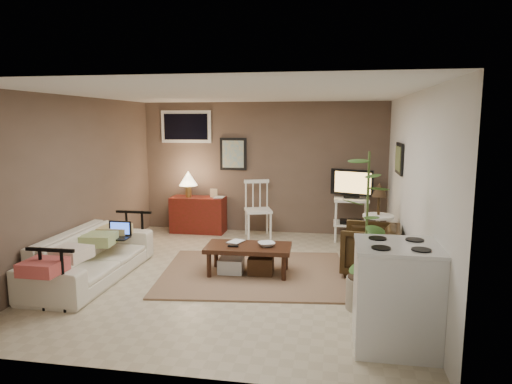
% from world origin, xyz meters
% --- Properties ---
extents(floor, '(5.00, 5.00, 0.00)m').
position_xyz_m(floor, '(0.00, 0.00, 0.00)').
color(floor, '#C1B293').
rests_on(floor, ground).
extents(art_back, '(0.50, 0.03, 0.60)m').
position_xyz_m(art_back, '(-0.55, 2.48, 1.45)').
color(art_back, black).
extents(art_right, '(0.03, 0.60, 0.45)m').
position_xyz_m(art_right, '(2.23, 1.05, 1.52)').
color(art_right, black).
extents(window, '(0.96, 0.03, 0.60)m').
position_xyz_m(window, '(-1.45, 2.48, 1.95)').
color(window, white).
extents(rug, '(2.70, 2.26, 0.02)m').
position_xyz_m(rug, '(0.27, 0.08, 0.01)').
color(rug, '#957356').
rests_on(rug, floor).
extents(coffee_table, '(1.16, 0.63, 0.43)m').
position_xyz_m(coffee_table, '(0.19, 0.03, 0.24)').
color(coffee_table, '#36190E').
rests_on(coffee_table, floor).
extents(sofa, '(0.62, 2.12, 0.83)m').
position_xyz_m(sofa, '(-1.80, -0.47, 0.41)').
color(sofa, beige).
rests_on(sofa, floor).
extents(sofa_pillows, '(0.41, 2.02, 0.14)m').
position_xyz_m(sofa_pillows, '(-1.75, -0.71, 0.51)').
color(sofa_pillows, beige).
rests_on(sofa_pillows, sofa).
extents(sofa_end_rails, '(0.57, 2.12, 0.71)m').
position_xyz_m(sofa_end_rails, '(-1.68, -0.47, 0.36)').
color(sofa_end_rails, black).
rests_on(sofa_end_rails, floor).
extents(laptop, '(0.33, 0.24, 0.22)m').
position_xyz_m(laptop, '(-1.60, -0.10, 0.54)').
color(laptop, black).
rests_on(laptop, sofa).
extents(red_console, '(0.99, 0.44, 1.15)m').
position_xyz_m(red_console, '(-1.19, 2.24, 0.40)').
color(red_console, maroon).
rests_on(red_console, floor).
extents(spindle_chair, '(0.57, 0.57, 1.01)m').
position_xyz_m(spindle_chair, '(-0.02, 2.10, 0.47)').
color(spindle_chair, white).
rests_on(spindle_chair, floor).
extents(tv_stand, '(0.71, 0.48, 1.24)m').
position_xyz_m(tv_stand, '(1.61, 2.10, 0.66)').
color(tv_stand, white).
rests_on(tv_stand, floor).
extents(side_table, '(0.44, 0.44, 1.19)m').
position_xyz_m(side_table, '(1.95, 0.86, 0.74)').
color(side_table, white).
rests_on(side_table, floor).
extents(armchair, '(0.78, 0.82, 0.75)m').
position_xyz_m(armchair, '(1.81, 0.33, 0.38)').
color(armchair, black).
rests_on(armchair, floor).
extents(potted_plant, '(0.44, 0.44, 1.77)m').
position_xyz_m(potted_plant, '(1.66, -0.86, 0.94)').
color(potted_plant, gray).
rests_on(potted_plant, floor).
extents(stove, '(0.75, 0.70, 0.98)m').
position_xyz_m(stove, '(1.88, -1.67, 0.49)').
color(stove, silver).
rests_on(stove, floor).
extents(bowl, '(0.23, 0.14, 0.22)m').
position_xyz_m(bowl, '(0.44, 0.05, 0.52)').
color(bowl, '#36190E').
rests_on(bowl, coffee_table).
extents(book_table, '(0.17, 0.08, 0.24)m').
position_xyz_m(book_table, '(-0.09, 0.20, 0.52)').
color(book_table, '#36190E').
rests_on(book_table, coffee_table).
extents(book_console, '(0.18, 0.03, 0.24)m').
position_xyz_m(book_console, '(-0.85, 2.21, 0.78)').
color(book_console, '#36190E').
rests_on(book_console, red_console).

